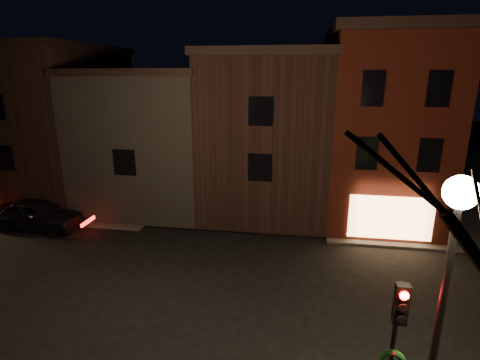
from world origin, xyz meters
name	(u,v)px	position (x,y,z in m)	size (l,w,h in m)	color
ground	(206,290)	(0.00, 0.00, 0.00)	(120.00, 120.00, 0.00)	black
sidewalk_far_left	(58,160)	(-20.00, 20.00, 0.06)	(30.00, 30.00, 0.12)	#2D2B28
corner_building	(382,126)	(8.00, 9.47, 5.40)	(6.50, 8.50, 10.50)	#47140C
row_building_a	(269,131)	(1.50, 10.50, 4.83)	(7.30, 10.30, 9.40)	black
row_building_b	(158,136)	(-5.75, 10.50, 4.33)	(7.80, 10.30, 8.40)	black
row_building_c	(56,122)	(-13.00, 10.50, 5.08)	(7.30, 10.30, 9.90)	black
street_lamp_near	(451,251)	(6.20, -6.00, 5.18)	(0.60, 0.60, 6.48)	black
traffic_signal	(395,339)	(5.60, -5.51, 2.81)	(0.58, 0.38, 4.05)	black
parked_car_a	(38,214)	(-10.59, 4.50, 0.84)	(1.97, 4.90, 1.67)	black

